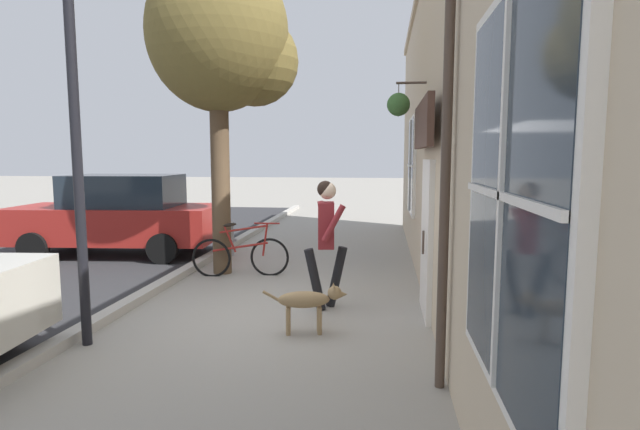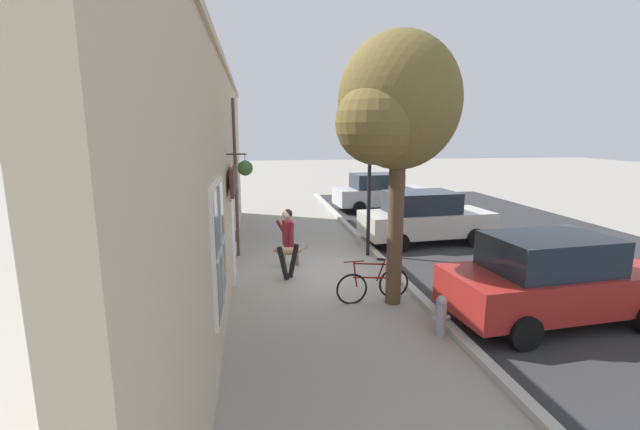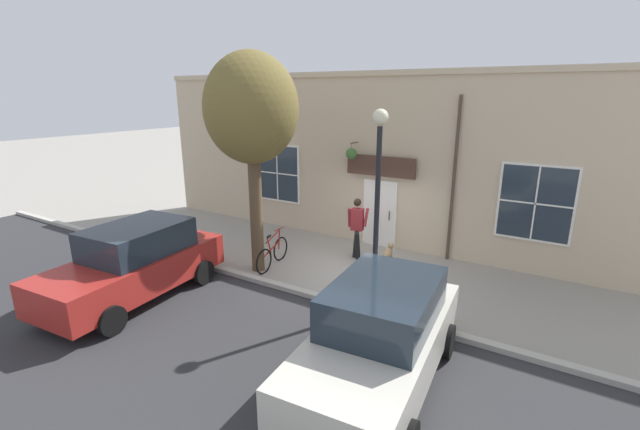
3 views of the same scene
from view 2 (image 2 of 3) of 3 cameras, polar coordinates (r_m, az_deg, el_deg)
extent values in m
plane|color=gray|center=(11.44, -0.34, -7.80)|extent=(90.00, 90.00, 0.00)
cube|color=#B2ADA3|center=(11.87, 9.32, -6.94)|extent=(0.20, 28.00, 0.12)
cube|color=#2D2D30|center=(14.22, 28.92, -5.41)|extent=(10.00, 28.00, 0.01)
cube|color=#C6B293|center=(10.79, -12.84, 4.80)|extent=(0.30, 18.00, 5.15)
cube|color=#C6B293|center=(10.84, -13.48, 18.88)|extent=(0.42, 18.00, 0.16)
cube|color=white|center=(10.88, -11.66, -3.27)|extent=(0.10, 1.10, 2.10)
cube|color=#232D38|center=(10.89, -11.49, -3.52)|extent=(0.03, 0.90, 1.90)
cylinder|color=#47382D|center=(11.22, -11.12, -2.81)|extent=(0.03, 0.03, 0.30)
cube|color=#4C3328|center=(10.61, -11.44, 4.62)|extent=(0.08, 2.20, 0.60)
cylinder|color=#47382D|center=(12.82, -11.17, 4.67)|extent=(0.09, 0.09, 4.63)
cylinder|color=#47382D|center=(9.72, -11.08, 7.97)|extent=(0.44, 0.04, 0.04)
cylinder|color=#47382D|center=(9.73, -9.97, 6.95)|extent=(0.01, 0.01, 0.34)
cone|color=#2D2823|center=(9.74, -9.93, 5.66)|extent=(0.32, 0.32, 0.18)
sphere|color=#3D6B33|center=(9.74, -9.95, 6.19)|extent=(0.34, 0.34, 0.34)
cube|color=white|center=(6.86, -13.44, -4.06)|extent=(0.08, 1.82, 2.02)
cube|color=#232D38|center=(6.86, -13.19, -4.05)|extent=(0.03, 1.70, 1.90)
cube|color=white|center=(6.86, -13.02, -4.05)|extent=(0.04, 0.04, 1.90)
cube|color=white|center=(6.86, -13.02, -4.05)|extent=(0.04, 1.70, 0.04)
cube|color=white|center=(14.94, -11.05, 4.15)|extent=(0.08, 1.82, 2.02)
cube|color=#232D38|center=(14.94, -10.94, 4.15)|extent=(0.03, 1.70, 1.90)
cube|color=white|center=(14.94, -10.86, 4.16)|extent=(0.04, 0.04, 1.90)
cube|color=white|center=(14.94, -10.86, 4.16)|extent=(0.04, 1.70, 0.04)
cylinder|color=black|center=(10.88, -4.96, -6.45)|extent=(0.32, 0.17, 0.88)
cylinder|color=black|center=(11.08, -3.56, -6.09)|extent=(0.32, 0.17, 0.88)
cube|color=maroon|center=(10.78, -4.31, -2.44)|extent=(0.26, 0.37, 0.64)
sphere|color=beige|center=(10.67, -4.45, 0.06)|extent=(0.24, 0.24, 0.24)
sphere|color=black|center=(10.67, -4.30, 0.19)|extent=(0.23, 0.23, 0.23)
cylinder|color=maroon|center=(10.56, -3.84, -2.51)|extent=(0.17, 0.10, 0.57)
cylinder|color=maroon|center=(10.96, -5.08, -1.91)|extent=(0.34, 0.13, 0.52)
ellipsoid|color=#997A51|center=(11.98, -3.93, -4.85)|extent=(0.66, 0.33, 0.20)
cylinder|color=#997A51|center=(11.95, -4.71, -6.18)|extent=(0.06, 0.06, 0.33)
cylinder|color=#997A51|center=(12.07, -4.87, -6.00)|extent=(0.06, 0.06, 0.33)
cylinder|color=#997A51|center=(12.04, -2.96, -6.02)|extent=(0.06, 0.06, 0.33)
cylinder|color=#997A51|center=(12.17, -3.13, -5.85)|extent=(0.06, 0.06, 0.33)
sphere|color=#997A51|center=(11.88, -5.69, -4.64)|extent=(0.17, 0.17, 0.17)
cone|color=#997A51|center=(11.86, -6.20, -4.77)|extent=(0.11, 0.11, 0.09)
cone|color=#997A51|center=(11.81, -5.59, -4.33)|extent=(0.06, 0.06, 0.07)
cone|color=#997A51|center=(11.90, -5.70, -4.21)|extent=(0.06, 0.06, 0.07)
cylinder|color=#997A51|center=(12.07, -2.12, -4.47)|extent=(0.21, 0.07, 0.14)
cylinder|color=brown|center=(9.24, 10.01, -1.53)|extent=(0.34, 0.34, 3.43)
ellipsoid|color=brown|center=(9.04, 10.58, 14.72)|extent=(2.51, 2.26, 2.76)
sphere|color=brown|center=(8.52, 7.63, 12.09)|extent=(1.63, 1.63, 1.63)
torus|color=black|center=(9.47, 4.26, -9.83)|extent=(0.71, 0.09, 0.70)
torus|color=black|center=(9.92, 9.80, -8.97)|extent=(0.71, 0.09, 0.70)
cylinder|color=maroon|center=(9.62, 7.13, -8.28)|extent=(0.97, 0.23, 0.17)
cylinder|color=maroon|center=(9.65, 8.11, -7.36)|extent=(0.22, 0.08, 0.48)
cylinder|color=maroon|center=(9.50, 6.90, -6.50)|extent=(0.82, 0.20, 0.15)
cylinder|color=maroon|center=(9.39, 4.72, -7.94)|extent=(0.12, 0.06, 0.58)
cylinder|color=maroon|center=(9.29, 4.55, -6.22)|extent=(0.46, 0.06, 0.03)
ellipsoid|color=black|center=(9.58, 8.16, -5.88)|extent=(0.26, 0.15, 0.09)
cube|color=maroon|center=(9.69, 28.79, -8.48)|extent=(4.43, 2.10, 0.76)
cube|color=#1E2833|center=(9.35, 28.22, -4.49)|extent=(2.35, 1.72, 0.68)
cylinder|color=black|center=(11.29, 30.69, -8.02)|extent=(0.63, 0.23, 0.62)
cylinder|color=black|center=(9.68, 19.07, -10.09)|extent=(0.63, 0.23, 0.62)
cylinder|color=black|center=(8.38, 25.68, -13.99)|extent=(0.63, 0.23, 0.62)
cube|color=beige|center=(14.76, 13.95, -1.02)|extent=(4.43, 2.10, 0.76)
cube|color=#1E2833|center=(14.53, 13.33, 1.71)|extent=(2.35, 1.72, 0.68)
cylinder|color=black|center=(16.22, 16.66, -1.45)|extent=(0.63, 0.23, 0.62)
cylinder|color=black|center=(14.77, 20.05, -2.88)|extent=(0.63, 0.23, 0.62)
cylinder|color=black|center=(15.08, 7.84, -2.02)|extent=(0.63, 0.23, 0.62)
cylinder|color=black|center=(13.50, 10.54, -3.66)|extent=(0.63, 0.23, 0.62)
cube|color=#B7B7BC|center=(20.52, 8.05, 2.55)|extent=(4.43, 2.10, 0.76)
cube|color=#1E2833|center=(20.35, 7.54, 4.54)|extent=(2.35, 1.72, 0.68)
cylinder|color=black|center=(21.89, 10.43, 2.00)|extent=(0.63, 0.23, 0.62)
cylinder|color=black|center=(20.31, 12.43, 1.22)|extent=(0.63, 0.23, 0.62)
cylinder|color=black|center=(20.96, 3.75, 1.76)|extent=(0.63, 0.23, 0.62)
cylinder|color=black|center=(19.31, 5.28, 0.93)|extent=(0.63, 0.23, 0.62)
cylinder|color=black|center=(12.73, 6.56, 3.41)|extent=(0.11, 0.11, 4.04)
sphere|color=beige|center=(12.62, 6.79, 13.34)|extent=(0.32, 0.32, 0.32)
cylinder|color=#99999E|center=(8.39, 15.79, -13.24)|extent=(0.20, 0.20, 0.62)
sphere|color=#99999E|center=(8.25, 15.92, -10.95)|extent=(0.20, 0.20, 0.20)
cylinder|color=#99999E|center=(8.43, 16.56, -12.94)|extent=(0.10, 0.07, 0.07)
cylinder|color=#99999E|center=(8.33, 15.03, -13.14)|extent=(0.10, 0.07, 0.07)
camera|label=1|loc=(17.35, -8.76, 5.78)|focal=28.00mm
camera|label=3|loc=(19.36, 27.81, 12.72)|focal=24.00mm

